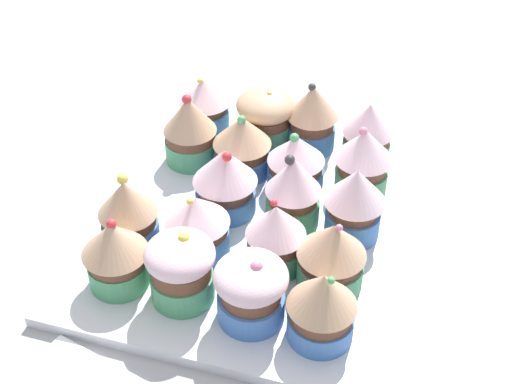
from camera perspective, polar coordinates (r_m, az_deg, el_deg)
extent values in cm
cube|color=#9E9EA3|center=(73.90, 0.00, -3.40)|extent=(180.00, 180.00, 3.00)
cube|color=silver|center=(72.47, 0.00, -2.19)|extent=(37.49, 31.02, 1.20)
cylinder|color=#477AC6|center=(83.97, -4.07, 5.94)|extent=(5.53, 5.53, 2.45)
cylinder|color=brown|center=(82.99, -4.13, 6.96)|extent=(5.03, 5.03, 1.11)
cone|color=silver|center=(81.95, -4.19, 8.11)|extent=(6.10, 6.10, 2.81)
sphere|color=#EAD64C|center=(81.30, -4.51, 8.89)|extent=(0.67, 0.67, 0.67)
cylinder|color=#4C9E6B|center=(78.81, -5.22, 3.44)|extent=(5.73, 5.73, 2.71)
cylinder|color=brown|center=(77.66, -5.30, 4.60)|extent=(5.49, 5.49, 1.23)
cone|color=tan|center=(76.20, -5.42, 6.20)|extent=(5.83, 5.83, 3.98)
sphere|color=red|center=(75.36, -5.60, 7.43)|extent=(1.04, 1.04, 1.04)
cylinder|color=#477AC6|center=(69.43, -10.02, -3.20)|extent=(5.47, 5.47, 2.41)
cylinder|color=brown|center=(68.20, -10.20, -2.06)|extent=(5.11, 5.11, 1.30)
cone|color=tan|center=(66.58, -10.44, -0.46)|extent=(5.67, 5.67, 3.68)
sphere|color=#EAD64C|center=(66.08, -10.70, 1.03)|extent=(1.04, 1.04, 1.04)
cylinder|color=#4C9E6B|center=(65.66, -10.98, -6.35)|extent=(5.43, 5.43, 2.60)
cylinder|color=brown|center=(64.32, -11.19, -5.17)|extent=(5.17, 5.17, 1.21)
cone|color=tan|center=(62.77, -11.45, -3.71)|extent=(5.96, 5.96, 3.31)
sphere|color=red|center=(61.93, -11.57, -2.53)|extent=(0.90, 0.90, 0.90)
cylinder|color=#4C9E6B|center=(81.33, 0.77, 4.90)|extent=(5.92, 5.92, 2.68)
cylinder|color=brown|center=(80.23, 0.78, 6.04)|extent=(5.62, 5.62, 1.22)
ellipsoid|color=tan|center=(79.36, 0.79, 6.98)|extent=(6.63, 6.63, 3.19)
sphere|color=#EAD64C|center=(78.55, 1.08, 7.89)|extent=(0.67, 0.67, 0.67)
cylinder|color=#477AC6|center=(77.00, -1.10, 2.45)|extent=(6.16, 6.16, 2.35)
cylinder|color=brown|center=(75.92, -1.12, 3.53)|extent=(5.70, 5.70, 1.25)
cone|color=tan|center=(74.57, -1.14, 4.96)|extent=(6.29, 6.29, 3.38)
sphere|color=#4CB266|center=(73.48, -1.17, 5.84)|extent=(0.91, 0.91, 0.91)
cylinder|color=#477AC6|center=(71.84, -2.53, -0.83)|extent=(6.12, 6.12, 2.29)
cylinder|color=brown|center=(70.65, -2.57, 0.30)|extent=(5.54, 5.54, 1.40)
cone|color=silver|center=(69.05, -2.63, 1.95)|extent=(6.51, 6.51, 3.73)
sphere|color=red|center=(67.62, -2.35, 2.86)|extent=(0.97, 0.97, 0.97)
cylinder|color=#477AC6|center=(67.45, -4.65, -3.94)|extent=(5.93, 5.93, 2.79)
cylinder|color=brown|center=(66.14, -4.74, -2.75)|extent=(5.69, 5.69, 1.04)
cone|color=silver|center=(64.82, -4.83, -1.46)|extent=(6.16, 6.16, 2.92)
sphere|color=#EAD64C|center=(63.68, -5.36, -0.76)|extent=(0.62, 0.62, 0.62)
cylinder|color=#4C9E6B|center=(63.62, -5.93, -7.48)|extent=(5.65, 5.65, 2.74)
cylinder|color=brown|center=(62.08, -6.06, -6.15)|extent=(5.28, 5.28, 1.50)
ellipsoid|color=silver|center=(60.88, -6.17, -5.04)|extent=(6.19, 6.19, 3.16)
sphere|color=#EAD64C|center=(60.21, -5.85, -3.76)|extent=(1.09, 1.09, 1.09)
cylinder|color=#477AC6|center=(80.62, 4.46, 4.42)|extent=(5.28, 5.28, 2.69)
cylinder|color=brown|center=(79.43, 4.54, 5.65)|extent=(4.84, 4.84, 1.51)
cone|color=tan|center=(77.99, 4.64, 7.25)|extent=(5.71, 5.71, 3.73)
sphere|color=#333338|center=(77.23, 4.53, 8.42)|extent=(0.84, 0.84, 0.84)
cylinder|color=#477AC6|center=(75.07, 3.18, 1.20)|extent=(5.95, 5.95, 2.22)
cylinder|color=brown|center=(74.04, 3.22, 2.21)|extent=(5.58, 5.58, 1.12)
cone|color=silver|center=(72.81, 3.28, 3.48)|extent=(6.04, 6.04, 2.98)
sphere|color=#4CB266|center=(72.07, 3.11, 4.38)|extent=(0.97, 0.97, 0.97)
cylinder|color=#4C9E6B|center=(70.35, 2.92, -1.63)|extent=(5.31, 5.31, 2.78)
cylinder|color=brown|center=(69.01, 2.98, -0.35)|extent=(4.71, 4.71, 1.32)
cone|color=silver|center=(67.40, 3.05, 1.30)|extent=(5.54, 5.54, 3.77)
sphere|color=#333338|center=(66.57, 2.75, 2.63)|extent=(1.00, 1.00, 1.00)
cylinder|color=#4C9E6B|center=(66.15, 1.56, -5.02)|extent=(5.36, 5.36, 2.55)
cylinder|color=brown|center=(64.80, 1.59, -3.81)|extent=(5.06, 5.06, 1.31)
cone|color=silver|center=(63.25, 1.63, -2.32)|extent=(5.59, 5.59, 3.24)
sphere|color=red|center=(62.72, 1.45, -0.90)|extent=(0.66, 0.66, 0.66)
cylinder|color=#477AC6|center=(61.80, -0.40, -9.15)|extent=(5.86, 5.86, 2.57)
cylinder|color=brown|center=(60.33, -0.41, -7.93)|extent=(5.19, 5.19, 1.36)
ellipsoid|color=silver|center=(59.13, -0.41, -6.86)|extent=(6.38, 6.38, 3.19)
sphere|color=pink|center=(57.95, 0.04, -6.05)|extent=(1.13, 1.13, 1.13)
cylinder|color=#4C9E6B|center=(79.87, 8.82, 3.45)|extent=(5.26, 5.26, 2.27)
cylinder|color=brown|center=(78.91, 8.93, 4.42)|extent=(4.99, 4.99, 1.04)
cone|color=silver|center=(77.59, 9.11, 5.83)|extent=(5.48, 5.48, 3.66)
cylinder|color=#4C9E6B|center=(75.04, 8.42, 0.93)|extent=(5.45, 5.45, 2.60)
cylinder|color=brown|center=(73.77, 8.58, 2.19)|extent=(5.00, 5.00, 1.57)
cone|color=silver|center=(72.29, 8.77, 3.75)|extent=(6.07, 6.07, 3.41)
sphere|color=pink|center=(71.46, 8.62, 4.85)|extent=(0.88, 0.88, 0.88)
cylinder|color=#477AC6|center=(69.73, 7.74, -2.46)|extent=(5.37, 5.37, 2.79)
cylinder|color=brown|center=(68.34, 7.89, -1.15)|extent=(4.75, 4.75, 1.43)
cone|color=silver|center=(66.72, 8.08, 0.49)|extent=(5.96, 5.96, 3.63)
cylinder|color=#4C9E6B|center=(64.78, 5.95, -6.51)|extent=(6.02, 6.02, 2.53)
cylinder|color=brown|center=(63.46, 6.06, -5.35)|extent=(5.60, 5.60, 1.18)
cone|color=tan|center=(61.88, 6.20, -3.87)|extent=(6.24, 6.24, 3.38)
sphere|color=pink|center=(60.73, 6.71, -2.87)|extent=(0.63, 0.63, 0.63)
cylinder|color=#477AC6|center=(60.84, 5.19, -10.65)|extent=(5.66, 5.66, 2.28)
cylinder|color=brown|center=(59.42, 5.29, -9.51)|extent=(5.24, 5.24, 1.44)
cone|color=tan|center=(57.58, 5.44, -7.92)|extent=(5.92, 5.92, 3.47)
sphere|color=#4CB266|center=(56.14, 6.08, -7.10)|extent=(0.62, 0.62, 0.62)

